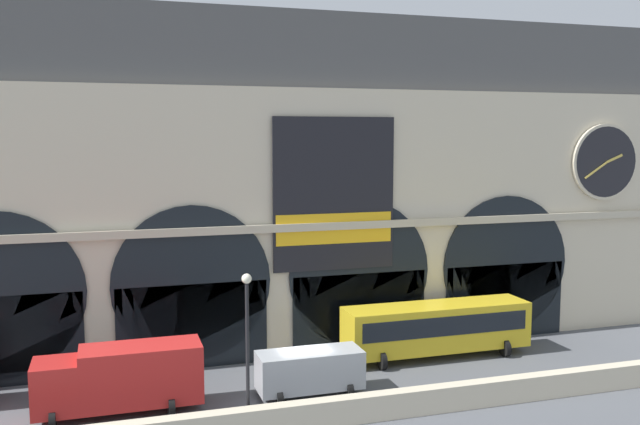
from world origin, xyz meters
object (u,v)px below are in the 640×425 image
Objects in this scene: box_truck_midwest at (121,377)px; street_lamp_quayside at (247,330)px; van_center at (310,370)px; bus_mideast at (437,327)px.

box_truck_midwest is 6.80m from street_lamp_quayside.
van_center is 9.33m from bus_mideast.
street_lamp_quayside is at bearing -32.82° from box_truck_midwest.
street_lamp_quayside is (-12.36, -6.41, 2.63)m from bus_mideast.
bus_mideast is at bearing 27.42° from street_lamp_quayside.
box_truck_midwest is 8.96m from van_center.
van_center is at bearing -2.54° from box_truck_midwest.
van_center is 0.47× the size of bus_mideast.
van_center is at bearing -158.42° from bus_mideast.
van_center is 0.75× the size of street_lamp_quayside.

